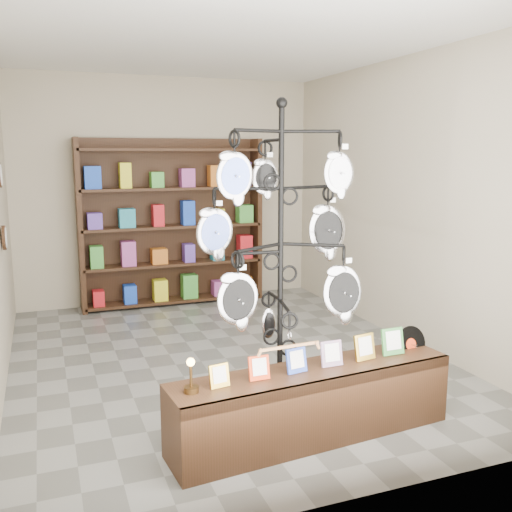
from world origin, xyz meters
The scene contains 6 objects.
ground centered at (0.00, 0.00, 0.00)m, with size 5.00×5.00×0.00m, color slate.
room_envelope centered at (0.00, 0.00, 1.85)m, with size 5.00×5.00×5.00m.
display_tree centered at (-0.06, -1.52, 1.37)m, with size 1.22×1.03×2.37m.
front_shelf centered at (0.10, -1.75, 0.26)m, with size 2.13×0.62×0.74m.
back_shelving centered at (0.00, 2.30, 1.03)m, with size 2.42×0.36×2.20m.
wall_clocks centered at (-1.97, 0.80, 1.50)m, with size 0.03×0.24×0.84m.
Camera 1 is at (-1.62, -5.14, 1.99)m, focal length 40.00 mm.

